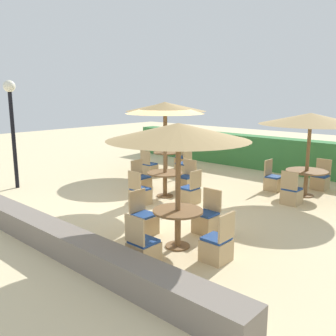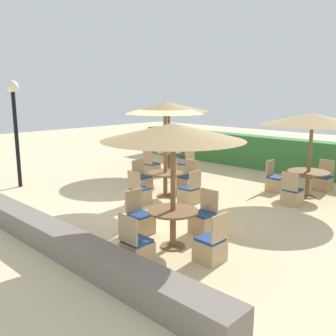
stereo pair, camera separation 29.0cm
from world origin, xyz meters
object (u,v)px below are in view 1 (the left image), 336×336
Objects in this scene: lamp_post at (11,113)px; round_table_front_right at (178,219)px; round_table_center at (165,178)px; patio_chair_center_north at (186,182)px; parasol_back_left at (166,107)px; patio_chair_front_right_east at (217,247)px; patio_chair_front_right_south at (143,250)px; round_table_back_right at (306,175)px; parasol_back_right at (311,119)px; patio_chair_back_left_south at (149,168)px; parasol_front_right at (178,132)px; patio_chair_back_left_east at (183,168)px; patio_chair_back_right_south at (291,195)px; parasol_center at (165,108)px; patio_chair_back_right_north at (320,181)px; patio_chair_front_right_west at (144,222)px; patio_chair_center_west at (141,182)px; patio_chair_front_right_north at (207,221)px; patio_chair_center_south at (140,195)px; patio_chair_back_right_west at (273,182)px; patio_chair_center_east at (190,194)px; round_table_back_left at (166,157)px; patio_chair_back_left_north at (183,161)px.

round_table_front_right is (6.76, -0.06, -1.78)m from lamp_post.
patio_chair_center_north is at bearing 89.48° from round_table_center.
parasol_back_left is 3.18× the size of patio_chair_front_right_east.
round_table_back_right is (0.31, 6.23, 0.35)m from patio_chair_front_right_south.
parasol_back_right is (5.29, 0.24, -0.20)m from parasol_back_left.
lamp_post reaches higher than patio_chair_back_left_south.
parasol_front_right is 1.68m from round_table_front_right.
parasol_front_right reaches higher than round_table_front_right.
parasol_back_right is at bearing 6.13° from patio_chair_front_right_east.
patio_chair_back_left_east and patio_chair_back_right_south have the same top height.
parasol_center is 2.45m from patio_chair_center_north.
parasol_back_right is at bearing 42.84° from round_table_center.
round_table_front_right is 1.05× the size of patio_chair_front_right_east.
patio_chair_front_right_east is 1.00× the size of patio_chair_back_right_north.
patio_chair_back_left_east and patio_chair_front_right_west have the same top height.
patio_chair_back_left_south is 0.95× the size of round_table_front_right.
patio_chair_center_west and patio_chair_front_right_north have the same top height.
parasol_back_left is 7.27m from round_table_front_right.
patio_chair_center_south is 1.00× the size of patio_chair_back_right_west.
patio_chair_center_north is at bearing 43.83° from patio_chair_back_right_north.
patio_chair_center_south is (0.04, -1.03, -2.26)m from parasol_center.
patio_chair_center_west is (-1.94, 0.04, 0.00)m from patio_chair_center_east.
round_table_back_right is at bearing 91.60° from patio_chair_back_right_west.
patio_chair_center_north is 3.13m from patio_chair_back_right_south.
patio_chair_front_right_south is 1.00× the size of patio_chair_back_right_north.
patio_chair_back_right_south is (1.05, -1.03, 0.00)m from patio_chair_back_right_west.
parasol_back_left is at bearing 132.21° from parasol_center.
patio_chair_front_right_south is (4.09, -5.97, 0.00)m from patio_chair_back_left_east.
round_table_back_left is (0.00, 0.00, -1.86)m from parasol_back_left.
patio_chair_back_left_east is at bearing -86.05° from patio_chair_back_right_west.
patio_chair_back_left_south is at bearing 54.90° from patio_chair_front_right_east.
patio_chair_back_left_south is 5.74m from patio_chair_back_right_north.
patio_chair_center_west is (-0.98, -0.01, -0.29)m from round_table_center.
patio_chair_center_north is at bearing -43.26° from patio_chair_front_right_north.
patio_chair_front_right_west reaches higher than round_table_back_right.
parasol_back_left reaches higher than patio_chair_front_right_west.
round_table_front_right is at bearing -95.64° from patio_chair_back_right_south.
parasol_center is 2.91× the size of patio_chair_back_right_west.
patio_chair_back_right_south is (0.05, -1.06, -1.97)m from parasol_back_right.
patio_chair_center_east is 4.69m from parasol_back_left.
patio_chair_center_west is 3.77m from patio_chair_back_left_north.
patio_chair_back_right_south is (5.34, -0.82, -2.16)m from parasol_back_left.
lamp_post is 3.57× the size of patio_chair_front_right_south.
patio_chair_center_west and patio_chair_back_right_north have the same top height.
patio_chair_center_north is at bearing 89.48° from parasol_center.
patio_chair_front_right_north reaches higher than round_table_front_right.
patio_chair_center_south is 1.00× the size of patio_chair_back_left_south.
patio_chair_front_right_north is at bearing 85.31° from patio_chair_back_right_north.
patio_chair_back_left_south is 5.40m from round_table_back_right.
patio_chair_back_left_east is at bearing 169.90° from patio_chair_back_right_south.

